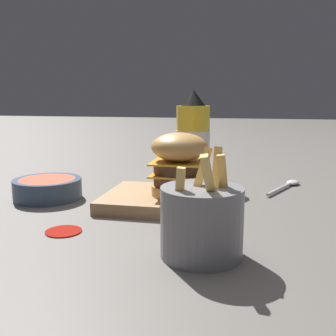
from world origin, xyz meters
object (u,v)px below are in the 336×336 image
object	(u,v)px
ketchup_bottle	(193,142)
fries_basket	(202,221)
burger	(179,164)
serving_board	(168,200)
side_bowl	(48,188)
spoon	(288,185)

from	to	relation	value
ketchup_bottle	fries_basket	world-z (taller)	ketchup_bottle
burger	fries_basket	xyz separation A→B (m)	(0.07, -0.22, -0.03)
serving_board	fries_basket	size ratio (longest dim) A/B	1.66
ketchup_bottle	serving_board	bearing A→B (deg)	-94.62
serving_board	side_bowl	xyz separation A→B (m)	(-0.25, 0.00, 0.01)
fries_basket	spoon	size ratio (longest dim) A/B	0.90
ketchup_bottle	side_bowl	size ratio (longest dim) A/B	1.62
serving_board	ketchup_bottle	xyz separation A→B (m)	(0.02, 0.21, 0.09)
spoon	burger	bearing A→B (deg)	159.12
side_bowl	spoon	bearing A→B (deg)	23.01
burger	side_bowl	xyz separation A→B (m)	(-0.27, 0.00, -0.06)
burger	spoon	world-z (taller)	burger
burger	spoon	distance (m)	0.31
serving_board	burger	size ratio (longest dim) A/B	2.03
serving_board	burger	world-z (taller)	burger
burger	fries_basket	bearing A→B (deg)	-72.56
serving_board	burger	distance (m)	0.07
burger	fries_basket	distance (m)	0.24
serving_board	spoon	xyz separation A→B (m)	(0.24, 0.21, -0.01)
ketchup_bottle	burger	bearing A→B (deg)	-88.62
ketchup_bottle	side_bowl	world-z (taller)	ketchup_bottle
side_bowl	ketchup_bottle	bearing A→B (deg)	37.34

